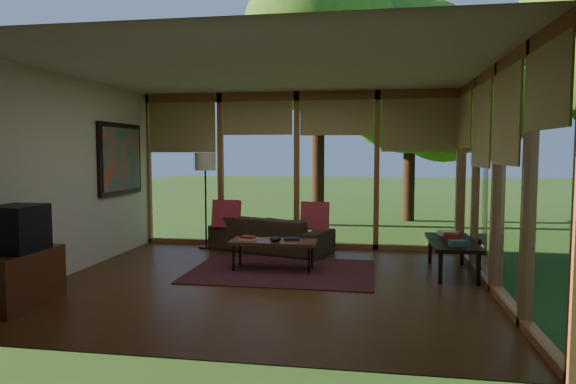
% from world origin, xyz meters
% --- Properties ---
extents(floor, '(5.50, 5.50, 0.00)m').
position_xyz_m(floor, '(0.00, 0.00, 0.00)').
color(floor, '#552E16').
rests_on(floor, ground).
extents(ceiling, '(5.50, 5.50, 0.00)m').
position_xyz_m(ceiling, '(0.00, 0.00, 2.70)').
color(ceiling, silver).
rests_on(ceiling, ground).
extents(wall_left, '(0.04, 5.00, 2.70)m').
position_xyz_m(wall_left, '(-2.75, 0.00, 1.35)').
color(wall_left, beige).
rests_on(wall_left, ground).
extents(wall_front, '(5.50, 0.04, 2.70)m').
position_xyz_m(wall_front, '(0.00, -2.50, 1.35)').
color(wall_front, beige).
rests_on(wall_front, ground).
extents(window_wall_back, '(5.50, 0.12, 2.70)m').
position_xyz_m(window_wall_back, '(0.00, 2.50, 1.35)').
color(window_wall_back, '#9E5D31').
rests_on(window_wall_back, ground).
extents(window_wall_right, '(0.12, 5.00, 2.70)m').
position_xyz_m(window_wall_right, '(2.75, 0.00, 1.35)').
color(window_wall_right, '#9E5D31').
rests_on(window_wall_right, ground).
extents(tree_nw, '(3.46, 3.46, 5.96)m').
position_xyz_m(tree_nw, '(0.08, 5.35, 4.22)').
color(tree_nw, '#351C13').
rests_on(tree_nw, ground).
extents(tree_ne, '(3.67, 3.67, 5.29)m').
position_xyz_m(tree_ne, '(2.17, 6.43, 3.44)').
color(tree_ne, '#351C13').
rests_on(tree_ne, ground).
extents(rug, '(2.54, 1.80, 0.01)m').
position_xyz_m(rug, '(0.08, 0.60, 0.01)').
color(rug, maroon).
rests_on(rug, floor).
extents(sofa, '(2.18, 1.42, 0.59)m').
position_xyz_m(sofa, '(-0.37, 2.00, 0.30)').
color(sofa, '#392C1C').
rests_on(sofa, floor).
extents(pillow_left, '(0.46, 0.25, 0.49)m').
position_xyz_m(pillow_left, '(-1.12, 1.95, 0.61)').
color(pillow_left, maroon).
rests_on(pillow_left, sofa).
extents(pillow_right, '(0.46, 0.24, 0.48)m').
position_xyz_m(pillow_right, '(0.38, 1.95, 0.61)').
color(pillow_right, maroon).
rests_on(pillow_right, sofa).
extents(ct_book_lower, '(0.22, 0.18, 0.03)m').
position_xyz_m(ct_book_lower, '(-0.41, 0.62, 0.44)').
color(ct_book_lower, beige).
rests_on(ct_book_lower, coffee_table).
extents(ct_book_upper, '(0.21, 0.18, 0.03)m').
position_xyz_m(ct_book_upper, '(-0.41, 0.62, 0.47)').
color(ct_book_upper, maroon).
rests_on(ct_book_upper, coffee_table).
extents(ct_book_side, '(0.24, 0.20, 0.03)m').
position_xyz_m(ct_book_side, '(0.19, 0.75, 0.44)').
color(ct_book_side, '#161E33').
rests_on(ct_book_side, coffee_table).
extents(ct_bowl, '(0.16, 0.16, 0.07)m').
position_xyz_m(ct_bowl, '(-0.01, 0.57, 0.46)').
color(ct_bowl, black).
rests_on(ct_bowl, coffee_table).
extents(media_cabinet, '(0.50, 1.00, 0.60)m').
position_xyz_m(media_cabinet, '(-2.47, -1.43, 0.30)').
color(media_cabinet, '#5C2F19').
rests_on(media_cabinet, floor).
extents(television, '(0.45, 0.55, 0.50)m').
position_xyz_m(television, '(-2.45, -1.43, 0.85)').
color(television, black).
rests_on(television, media_cabinet).
extents(console_book_a, '(0.23, 0.18, 0.07)m').
position_xyz_m(console_book_a, '(2.40, 0.48, 0.49)').
color(console_book_a, '#345C54').
rests_on(console_book_a, side_console).
extents(console_book_b, '(0.23, 0.19, 0.09)m').
position_xyz_m(console_book_b, '(2.40, 0.93, 0.50)').
color(console_book_b, maroon).
rests_on(console_book_b, side_console).
extents(console_book_c, '(0.29, 0.24, 0.07)m').
position_xyz_m(console_book_c, '(2.40, 1.33, 0.49)').
color(console_book_c, beige).
rests_on(console_book_c, side_console).
extents(floor_lamp, '(0.36, 0.36, 1.65)m').
position_xyz_m(floor_lamp, '(-1.54, 2.14, 1.41)').
color(floor_lamp, black).
rests_on(floor_lamp, floor).
extents(coffee_table, '(1.20, 0.50, 0.43)m').
position_xyz_m(coffee_table, '(-0.06, 0.67, 0.39)').
color(coffee_table, '#5C2F19').
rests_on(coffee_table, floor).
extents(side_console, '(0.60, 1.40, 0.46)m').
position_xyz_m(side_console, '(2.40, 0.88, 0.41)').
color(side_console, black).
rests_on(side_console, floor).
extents(wall_painting, '(0.06, 1.35, 1.15)m').
position_xyz_m(wall_painting, '(-2.71, 1.40, 1.55)').
color(wall_painting, black).
rests_on(wall_painting, wall_left).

